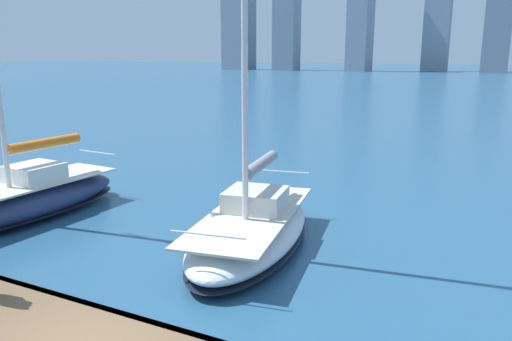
# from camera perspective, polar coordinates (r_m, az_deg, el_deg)

# --- Properties ---
(city_skyline) EXTENTS (169.90, 20.64, 41.37)m
(city_skyline) POSITION_cam_1_polar(r_m,az_deg,el_deg) (163.35, 26.40, 16.23)
(city_skyline) COLOR #8993A3
(city_skyline) RESTS_ON ground
(sailboat_grey) EXTENTS (3.74, 7.12, 10.96)m
(sailboat_grey) POSITION_cam_1_polar(r_m,az_deg,el_deg) (13.68, -0.51, -6.33)
(sailboat_grey) COLOR silver
(sailboat_grey) RESTS_ON ground
(sailboat_orange) EXTENTS (2.76, 7.09, 11.62)m
(sailboat_orange) POSITION_cam_1_polar(r_m,az_deg,el_deg) (17.78, -24.77, -2.72)
(sailboat_orange) COLOR navy
(sailboat_orange) RESTS_ON ground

